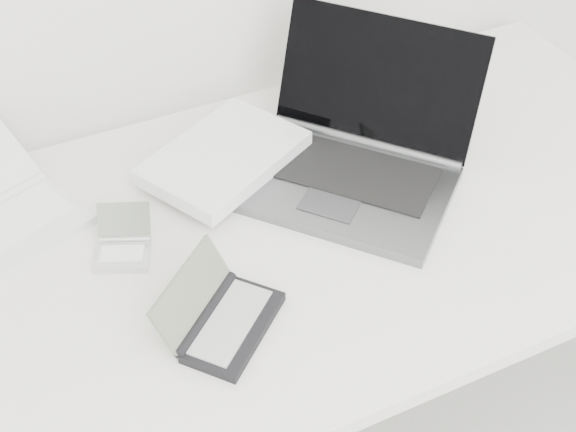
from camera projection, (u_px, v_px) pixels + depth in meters
name	position (u px, v px, depth m)	size (l,w,h in m)	color
desk	(293.00, 241.00, 1.44)	(1.60, 0.80, 0.73)	white
laptop_large	(307.00, 156.00, 1.48)	(0.64, 0.53, 0.25)	slate
pda_silver	(123.00, 246.00, 1.34)	(0.12, 0.13, 0.07)	silver
palmtop_charcoal	(222.00, 318.00, 1.22)	(0.23, 0.22, 0.09)	black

